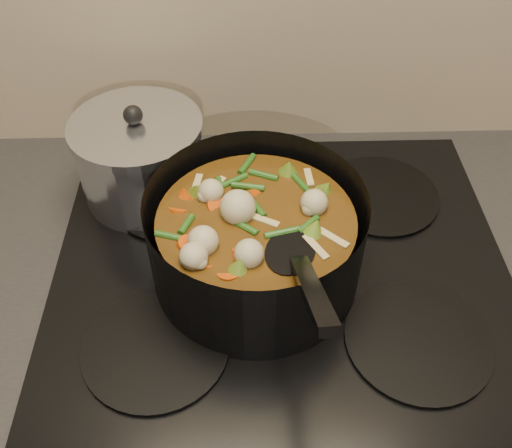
{
  "coord_description": "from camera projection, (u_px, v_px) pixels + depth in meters",
  "views": [
    {
      "loc": [
        -0.05,
        1.42,
        1.53
      ],
      "look_at": [
        -0.04,
        1.91,
        1.02
      ],
      "focal_mm": 40.0,
      "sensor_mm": 36.0,
      "label": 1
    }
  ],
  "objects": [
    {
      "name": "saucepan",
      "position": [
        141.0,
        159.0,
        0.84
      ],
      "size": [
        0.19,
        0.19,
        0.16
      ],
      "rotation": [
        0.0,
        0.0,
        -0.23
      ],
      "color": "silver",
      "rests_on": "stovetop"
    },
    {
      "name": "counter",
      "position": [
        274.0,
        418.0,
        1.13
      ],
      "size": [
        2.64,
        0.64,
        0.91
      ],
      "color": "brown",
      "rests_on": "ground"
    },
    {
      "name": "stovetop",
      "position": [
        281.0,
        267.0,
        0.79
      ],
      "size": [
        0.62,
        0.54,
        0.03
      ],
      "color": "black",
      "rests_on": "counter"
    },
    {
      "name": "stockpot",
      "position": [
        256.0,
        241.0,
        0.73
      ],
      "size": [
        0.31,
        0.38,
        0.2
      ],
      "rotation": [
        0.0,
        0.0,
        -0.14
      ],
      "color": "black",
      "rests_on": "stovetop"
    }
  ]
}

